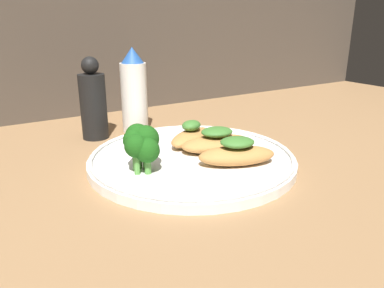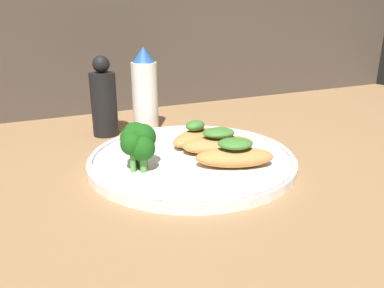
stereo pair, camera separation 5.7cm
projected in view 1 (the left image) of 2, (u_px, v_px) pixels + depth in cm
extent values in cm
cube|color=#936D47|center=(192.00, 168.00, 58.59)|extent=(180.00, 180.00, 1.00)
cylinder|color=white|center=(192.00, 160.00, 58.20)|extent=(31.87, 31.87, 1.40)
torus|color=white|center=(192.00, 154.00, 57.88)|extent=(31.27, 31.27, 0.60)
ellipsoid|color=#BC7F42|center=(237.00, 156.00, 54.42)|extent=(12.35, 8.71, 2.68)
ellipsoid|color=#3D752D|center=(237.00, 142.00, 53.75)|extent=(6.13, 5.57, 1.44)
ellipsoid|color=#BC7F42|center=(218.00, 144.00, 59.52)|extent=(12.65, 8.03, 2.48)
ellipsoid|color=#3D752D|center=(219.00, 133.00, 58.89)|extent=(5.88, 5.08, 1.44)
ellipsoid|color=#BC7F42|center=(191.00, 137.00, 63.33)|extent=(11.32, 8.75, 2.37)
ellipsoid|color=#3D752D|center=(191.00, 125.00, 62.67)|extent=(4.61, 4.30, 1.72)
cylinder|color=#569942|center=(147.00, 158.00, 52.65)|extent=(1.03, 1.03, 3.16)
sphere|color=#195114|center=(146.00, 139.00, 51.72)|extent=(3.80, 3.80, 3.80)
cylinder|color=#569942|center=(140.00, 157.00, 52.60)|extent=(0.91, 0.91, 3.57)
sphere|color=#195114|center=(139.00, 137.00, 51.64)|extent=(3.48, 3.48, 3.48)
cylinder|color=#569942|center=(135.00, 159.00, 52.13)|extent=(0.75, 0.75, 3.36)
sphere|color=#195114|center=(134.00, 140.00, 51.24)|extent=(3.14, 3.14, 3.14)
cylinder|color=#569942|center=(137.00, 164.00, 50.96)|extent=(0.81, 0.81, 2.94)
sphere|color=#195114|center=(136.00, 146.00, 50.12)|extent=(3.21, 3.21, 3.21)
cylinder|color=#569942|center=(148.00, 166.00, 51.21)|extent=(0.93, 0.93, 2.19)
sphere|color=#195114|center=(147.00, 150.00, 50.46)|extent=(3.48, 3.48, 3.48)
cylinder|color=white|center=(134.00, 98.00, 73.47)|extent=(5.08, 5.08, 13.57)
cone|color=#23519E|center=(132.00, 55.00, 70.81)|extent=(4.32, 4.32, 2.99)
cylinder|color=black|center=(94.00, 107.00, 69.58)|extent=(4.86, 4.86, 12.06)
sphere|color=black|center=(90.00, 65.00, 67.13)|extent=(3.16, 3.16, 3.16)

